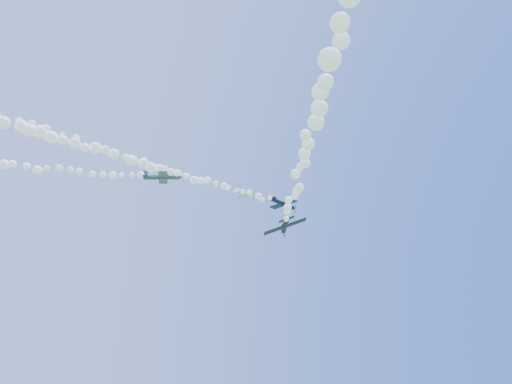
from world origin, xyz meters
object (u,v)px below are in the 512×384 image
plane_navy (283,204)px  plane_grey (163,177)px  plane_black (285,226)px  plane_white (245,195)px

plane_navy → plane_grey: (-29.65, -3.16, -1.34)m
plane_navy → plane_black: bearing=-129.4°
plane_white → plane_navy: bearing=-78.3°
plane_navy → plane_black: 23.75m
plane_grey → plane_black: (19.32, -14.02, -11.41)m
plane_white → plane_navy: (4.71, -10.62, -5.50)m
plane_white → plane_grey: size_ratio=0.77×
plane_grey → plane_black: size_ratio=1.13×
plane_white → plane_navy: plane_white is taller
plane_navy → plane_white: bearing=105.5°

